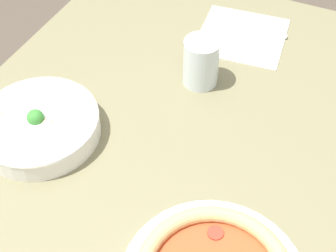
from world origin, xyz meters
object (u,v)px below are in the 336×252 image
bowl (39,125)px  knife (249,30)px  glass (201,62)px  fork (239,42)px

bowl → knife: size_ratio=1.15×
glass → bowl: bearing=140.5°
fork → knife: 0.06m
bowl → fork: bowl is taller
bowl → glass: size_ratio=2.20×
glass → knife: bearing=-10.9°
fork → knife: same height
fork → knife: bearing=-102.6°
knife → fork: bearing=77.4°
knife → bowl: bearing=55.8°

